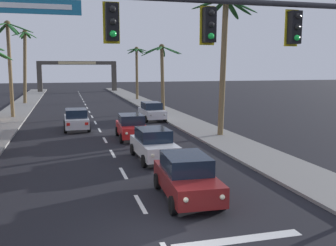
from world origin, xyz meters
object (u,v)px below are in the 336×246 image
(palm_right_second, at_px, (224,42))
(sedan_lead_at_stop_bar, at_px, (187,177))
(palm_left_farthest, at_px, (25,58))
(palm_right_third, at_px, (162,64))
(town_gateway_arch, at_px, (78,72))
(sedan_oncoming_far, at_px, (76,119))
(sedan_parked_nearest_kerb, at_px, (152,111))
(palm_left_third, at_px, (8,49))
(palm_right_farthest, at_px, (137,64))
(sedan_third_in_queue, at_px, (154,144))
(traffic_signal_mast, at_px, (265,52))
(sedan_fifth_in_queue, at_px, (131,126))

(palm_right_second, bearing_deg, sedan_lead_at_stop_bar, -119.06)
(palm_left_farthest, distance_m, palm_right_third, 20.08)
(town_gateway_arch, bearing_deg, palm_right_second, -80.89)
(sedan_oncoming_far, relative_size, sedan_parked_nearest_kerb, 1.00)
(palm_left_third, relative_size, palm_right_farthest, 1.18)
(sedan_parked_nearest_kerb, bearing_deg, palm_left_third, 159.63)
(sedan_third_in_queue, distance_m, sedan_oncoming_far, 11.63)
(palm_left_third, xyz_separation_m, town_gateway_arch, (7.51, 37.68, -2.68))
(palm_left_third, height_order, palm_right_third, palm_left_third)
(traffic_signal_mast, relative_size, sedan_lead_at_stop_bar, 2.42)
(sedan_lead_at_stop_bar, xyz_separation_m, palm_left_farthest, (-9.23, 40.31, 5.26))
(sedan_parked_nearest_kerb, bearing_deg, palm_right_third, 67.35)
(sedan_parked_nearest_kerb, distance_m, palm_right_third, 7.87)
(traffic_signal_mast, distance_m, town_gateway_arch, 67.16)
(sedan_third_in_queue, bearing_deg, sedan_oncoming_far, 108.75)
(traffic_signal_mast, relative_size, sedan_parked_nearest_kerb, 2.44)
(traffic_signal_mast, height_order, town_gateway_arch, traffic_signal_mast)
(palm_left_third, xyz_separation_m, palm_right_second, (15.83, -14.19, 0.07))
(palm_right_second, distance_m, town_gateway_arch, 52.61)
(palm_right_second, distance_m, palm_right_third, 15.58)
(traffic_signal_mast, distance_m, sedan_third_in_queue, 10.88)
(sedan_third_in_queue, relative_size, palm_right_second, 0.46)
(sedan_parked_nearest_kerb, bearing_deg, palm_right_second, -72.01)
(sedan_fifth_in_queue, bearing_deg, sedan_oncoming_far, 127.47)
(sedan_parked_nearest_kerb, xyz_separation_m, palm_right_second, (3.07, -9.45, 5.84))
(sedan_fifth_in_queue, height_order, palm_right_third, palm_right_third)
(sedan_parked_nearest_kerb, xyz_separation_m, palm_left_third, (-12.76, 4.74, 5.76))
(sedan_oncoming_far, height_order, palm_right_third, palm_right_third)
(sedan_oncoming_far, height_order, palm_left_farthest, palm_left_farthest)
(sedan_third_in_queue, bearing_deg, palm_right_farthest, 80.84)
(palm_right_farthest, bearing_deg, palm_left_farthest, -171.17)
(sedan_oncoming_far, distance_m, town_gateway_arch, 46.38)
(sedan_fifth_in_queue, xyz_separation_m, palm_left_third, (-9.38, 13.27, 5.76))
(palm_left_farthest, xyz_separation_m, palm_right_farthest, (15.26, 2.37, -0.75))
(traffic_signal_mast, xyz_separation_m, sedan_parked_nearest_kerb, (2.26, 24.66, -4.57))
(palm_right_second, bearing_deg, sedan_fifth_in_queue, 171.89)
(sedan_fifth_in_queue, xyz_separation_m, palm_right_third, (5.91, 14.58, 4.36))
(sedan_lead_at_stop_bar, relative_size, palm_right_farthest, 0.58)
(traffic_signal_mast, height_order, palm_left_farthest, palm_left_farthest)
(traffic_signal_mast, xyz_separation_m, palm_left_third, (-10.50, 29.40, 1.20))
(sedan_lead_at_stop_bar, bearing_deg, palm_left_farthest, 102.90)
(sedan_lead_at_stop_bar, xyz_separation_m, sedan_parked_nearest_kerb, (3.42, 21.14, 0.00))
(sedan_lead_at_stop_bar, relative_size, sedan_parked_nearest_kerb, 1.01)
(sedan_oncoming_far, distance_m, sedan_parked_nearest_kerb, 7.97)
(palm_right_second, height_order, palm_right_third, palm_right_second)
(sedan_lead_at_stop_bar, bearing_deg, palm_right_second, 60.94)
(palm_right_third, bearing_deg, sedan_third_in_queue, -105.46)
(sedan_fifth_in_queue, xyz_separation_m, palm_right_second, (6.46, -0.92, 5.84))
(traffic_signal_mast, height_order, sedan_third_in_queue, traffic_signal_mast)
(sedan_third_in_queue, bearing_deg, sedan_parked_nearest_kerb, 77.63)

